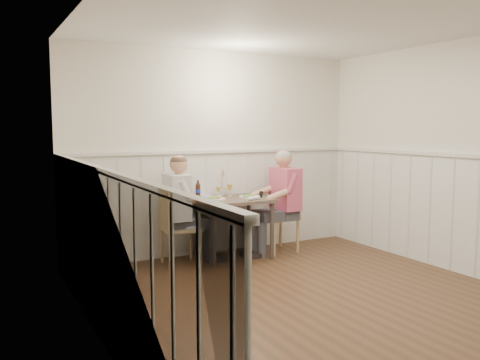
{
  "coord_description": "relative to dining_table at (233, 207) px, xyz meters",
  "views": [
    {
      "loc": [
        -2.8,
        -3.73,
        1.64
      ],
      "look_at": [
        0.03,
        1.64,
        1.0
      ],
      "focal_mm": 38.0,
      "sensor_mm": 36.0,
      "label": 1
    }
  ],
  "objects": [
    {
      "name": "dining_table",
      "position": [
        0.0,
        0.0,
        0.0
      ],
      "size": [
        0.89,
        0.7,
        0.75
      ],
      "color": "#4F3B2E",
      "rests_on": "ground"
    },
    {
      "name": "man_in_pink",
      "position": [
        0.7,
        -0.06,
        -0.07
      ],
      "size": [
        0.63,
        0.44,
        1.36
      ],
      "color": "#3F3F47",
      "rests_on": "ground"
    },
    {
      "name": "room_shell",
      "position": [
        -0.03,
        -1.84,
        0.87
      ],
      "size": [
        4.04,
        4.54,
        2.6
      ],
      "color": "white",
      "rests_on": "ground"
    },
    {
      "name": "diner_cream",
      "position": [
        -0.7,
        -0.01,
        -0.09
      ],
      "size": [
        0.63,
        0.44,
        1.33
      ],
      "color": "#3F3F47",
      "rests_on": "ground"
    },
    {
      "name": "beer_glass_b",
      "position": [
        -0.09,
        0.22,
        0.21
      ],
      "size": [
        0.06,
        0.06,
        0.15
      ],
      "color": "silver",
      "rests_on": "dining_table"
    },
    {
      "name": "rolled_napkin",
      "position": [
        0.16,
        -0.23,
        0.13
      ],
      "size": [
        0.22,
        0.12,
        0.05
      ],
      "color": "white",
      "rests_on": "dining_table"
    },
    {
      "name": "plate_diner",
      "position": [
        -0.27,
        -0.01,
        0.13
      ],
      "size": [
        0.28,
        0.28,
        0.07
      ],
      "color": "white",
      "rests_on": "dining_table"
    },
    {
      "name": "grass_vase",
      "position": [
        -0.03,
        0.26,
        0.27
      ],
      "size": [
        0.04,
        0.04,
        0.36
      ],
      "color": "silver",
      "rests_on": "dining_table"
    },
    {
      "name": "wainscot",
      "position": [
        -0.03,
        -1.15,
        0.04
      ],
      "size": [
        4.0,
        4.49,
        1.34
      ],
      "color": "silver",
      "rests_on": "ground"
    },
    {
      "name": "gingham_mat",
      "position": [
        -0.25,
        0.25,
        0.11
      ],
      "size": [
        0.38,
        0.35,
        0.01
      ],
      "color": "#44569D",
      "rests_on": "dining_table"
    },
    {
      "name": "plate_man",
      "position": [
        0.22,
        -0.02,
        0.12
      ],
      "size": [
        0.26,
        0.26,
        0.06
      ],
      "color": "white",
      "rests_on": "dining_table"
    },
    {
      "name": "beer_bottle",
      "position": [
        -0.35,
        0.26,
        0.2
      ],
      "size": [
        0.06,
        0.06,
        0.22
      ],
      "color": "#331B0D",
      "rests_on": "dining_table"
    },
    {
      "name": "beer_glass_a",
      "position": [
        0.08,
        0.23,
        0.22
      ],
      "size": [
        0.07,
        0.07,
        0.18
      ],
      "color": "silver",
      "rests_on": "dining_table"
    },
    {
      "name": "chair_right",
      "position": [
        0.73,
        0.02,
        -0.14
      ],
      "size": [
        0.47,
        0.47,
        0.93
      ],
      "color": "tan",
      "rests_on": "ground"
    },
    {
      "name": "ground_plane",
      "position": [
        -0.03,
        -1.84,
        -0.65
      ],
      "size": [
        4.5,
        4.5,
        0.0
      ],
      "primitive_type": "plane",
      "color": "#452F1B"
    },
    {
      "name": "chair_left",
      "position": [
        -0.74,
        0.01,
        -0.16
      ],
      "size": [
        0.46,
        0.46,
        0.9
      ],
      "color": "tan",
      "rests_on": "ground"
    }
  ]
}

